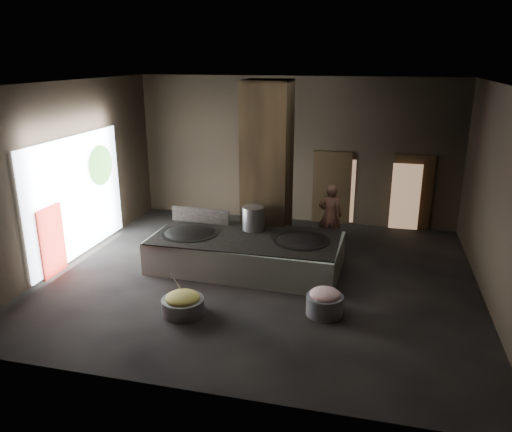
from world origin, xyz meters
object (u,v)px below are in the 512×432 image
(stock_pot, at_px, (253,218))
(hearth_platform, at_px, (246,253))
(wok_left, at_px, (190,235))
(meat_basin, at_px, (325,305))
(cook, at_px, (330,215))
(veg_basin, at_px, (183,306))
(wok_right, at_px, (301,244))

(stock_pot, bearing_deg, hearth_platform, -95.19)
(wok_left, distance_m, meat_basin, 4.10)
(cook, bearing_deg, wok_left, 31.04)
(veg_basin, bearing_deg, meat_basin, 12.99)
(hearth_platform, xyz_separation_m, wok_right, (1.35, 0.05, 0.35))
(veg_basin, bearing_deg, wok_right, 52.31)
(veg_basin, xyz_separation_m, meat_basin, (2.83, 0.65, 0.05))
(hearth_platform, distance_m, wok_left, 1.49)
(hearth_platform, height_order, wok_left, wok_left)
(cook, bearing_deg, stock_pot, 38.41)
(wok_right, bearing_deg, hearth_platform, -177.88)
(hearth_platform, bearing_deg, stock_pot, 87.01)
(wok_left, distance_m, cook, 3.92)
(stock_pot, height_order, veg_basin, stock_pot)
(cook, xyz_separation_m, veg_basin, (-2.51, -4.61, -0.72))
(wok_left, height_order, wok_right, wok_left)
(wok_right, height_order, stock_pot, stock_pot)
(wok_right, relative_size, veg_basin, 1.55)
(hearth_platform, bearing_deg, meat_basin, -39.00)
(veg_basin, bearing_deg, cook, 61.41)
(meat_basin, bearing_deg, cook, 94.65)
(veg_basin, height_order, meat_basin, meat_basin)
(hearth_platform, bearing_deg, veg_basin, -102.34)
(cook, relative_size, meat_basin, 2.31)
(cook, relative_size, veg_basin, 2.00)
(wok_right, xyz_separation_m, veg_basin, (-2.01, -2.60, -0.59))
(hearth_platform, height_order, wok_right, wok_right)
(stock_pot, distance_m, veg_basin, 3.33)
(wok_right, height_order, meat_basin, wok_right)
(wok_right, bearing_deg, veg_basin, -127.69)
(cook, height_order, meat_basin, cook)
(veg_basin, bearing_deg, wok_left, 107.46)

